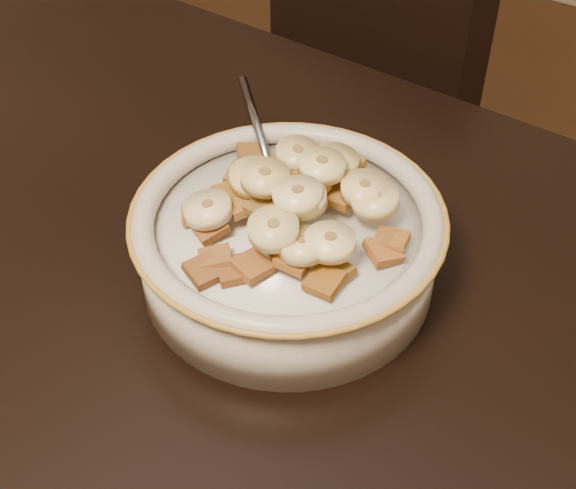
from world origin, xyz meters
The scene contains 46 objects.
table centered at (0.00, 0.00, 0.73)m, with size 1.40×0.90×0.04m, color black.
chair centered at (-0.17, 0.52, 0.45)m, with size 0.39×0.39×0.89m, color black.
cereal_bowl centered at (0.04, 0.18, 0.77)m, with size 0.20×0.20×0.05m, color beige.
milk centered at (0.04, 0.18, 0.80)m, with size 0.16×0.16×0.00m, color silver.
spoon centered at (0.02, 0.20, 0.80)m, with size 0.04×0.05×0.01m, color gray.
cereal_square_0 centered at (0.04, 0.19, 0.82)m, with size 0.02×0.02×0.01m, color brown.
cereal_square_1 centered at (0.07, 0.22, 0.81)m, with size 0.02×0.02×0.01m, color #965E35.
cereal_square_2 centered at (0.07, 0.14, 0.81)m, with size 0.02×0.02×0.01m, color brown.
cereal_square_3 centered at (0.04, 0.20, 0.82)m, with size 0.02×0.02×0.01m, color #9D651B.
cereal_square_4 centered at (0.04, 0.12, 0.80)m, with size 0.02×0.02×0.01m, color brown.
cereal_square_5 centered at (0.00, 0.16, 0.81)m, with size 0.02×0.02×0.01m, color #8D5D20.
cereal_square_6 centered at (0.00, 0.21, 0.80)m, with size 0.02×0.02×0.01m, color brown.
cereal_square_7 centered at (0.11, 0.19, 0.81)m, with size 0.02×0.02×0.01m, color brown.
cereal_square_8 centered at (0.05, 0.24, 0.80)m, with size 0.02×0.02×0.01m, color olive.
cereal_square_9 centered at (0.03, 0.11, 0.81)m, with size 0.02×0.02×0.01m, color brown.
cereal_square_10 centered at (0.02, 0.16, 0.81)m, with size 0.02×0.02×0.01m, color olive.
cereal_square_11 centered at (0.03, 0.12, 0.81)m, with size 0.02×0.02×0.01m, color brown.
cereal_square_12 centered at (0.05, 0.19, 0.82)m, with size 0.02×0.02×0.01m, color brown.
cereal_square_13 centered at (0.00, 0.17, 0.81)m, with size 0.02×0.02×0.01m, color #9A651E.
cereal_square_14 centered at (0.03, 0.16, 0.82)m, with size 0.02×0.02×0.01m, color brown.
cereal_square_15 centered at (0.07, 0.21, 0.81)m, with size 0.02×0.02×0.01m, color brown.
cereal_square_16 centered at (0.11, 0.19, 0.81)m, with size 0.02×0.02×0.01m, color brown.
cereal_square_17 centered at (0.01, 0.20, 0.81)m, with size 0.02×0.02×0.01m, color brown.
cereal_square_18 centered at (0.09, 0.15, 0.80)m, with size 0.02×0.02×0.01m, color brown.
cereal_square_19 centered at (-0.01, 0.22, 0.81)m, with size 0.02×0.02×0.01m, color brown.
cereal_square_20 centered at (0.11, 0.18, 0.81)m, with size 0.02×0.02×0.01m, color brown.
cereal_square_21 centered at (-0.01, 0.15, 0.80)m, with size 0.02×0.02×0.01m, color #9B5E19.
cereal_square_22 centered at (0.01, 0.14, 0.81)m, with size 0.02×0.02×0.01m, color brown.
cereal_square_23 centered at (0.00, 0.19, 0.81)m, with size 0.02×0.02×0.01m, color brown.
cereal_square_24 centered at (0.05, 0.13, 0.81)m, with size 0.02×0.02×0.01m, color brown.
cereal_square_25 centered at (0.05, 0.15, 0.81)m, with size 0.02×0.02×0.01m, color brown.
cereal_square_26 centered at (0.06, 0.15, 0.81)m, with size 0.02×0.02×0.01m, color brown.
cereal_square_27 centered at (0.09, 0.14, 0.81)m, with size 0.02×0.02×0.01m, color brown.
banana_slice_0 centered at (0.06, 0.17, 0.83)m, with size 0.03×0.03×0.01m, color #D6C987.
banana_slice_1 centered at (0.08, 0.21, 0.82)m, with size 0.03×0.03×0.01m, color #F0CF8A.
banana_slice_2 centered at (0.03, 0.17, 0.84)m, with size 0.03×0.03×0.01m, color #F0D576.
banana_slice_3 centered at (0.02, 0.22, 0.82)m, with size 0.03×0.03×0.01m, color #D8C280.
banana_slice_4 centered at (0.09, 0.16, 0.82)m, with size 0.03×0.03×0.01m, color #FFE193.
banana_slice_5 centered at (0.06, 0.14, 0.83)m, with size 0.03×0.03×0.01m, color #D2BF7F.
banana_slice_6 centered at (0.00, 0.14, 0.82)m, with size 0.03×0.03×0.01m, color beige.
banana_slice_7 centered at (0.09, 0.21, 0.82)m, with size 0.03×0.03×0.01m, color beige.
banana_slice_8 centered at (0.05, 0.21, 0.83)m, with size 0.03×0.03×0.01m, color #FAE69F.
banana_slice_9 centered at (0.01, 0.18, 0.82)m, with size 0.03×0.03×0.01m, color #F5D38C.
banana_slice_10 centered at (0.05, 0.23, 0.82)m, with size 0.03×0.03×0.01m, color beige.
banana_slice_11 centered at (0.06, 0.17, 0.83)m, with size 0.03×0.03×0.01m, color #FBEBA2.
banana_slice_12 centered at (0.07, 0.15, 0.82)m, with size 0.03×0.03×0.01m, color #F5E587.
Camera 1 is at (0.25, -0.15, 1.15)m, focal length 50.00 mm.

